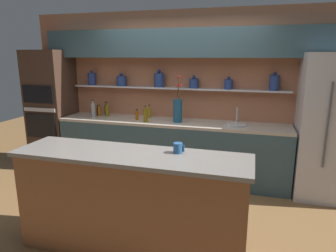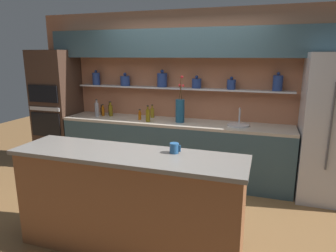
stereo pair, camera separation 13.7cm
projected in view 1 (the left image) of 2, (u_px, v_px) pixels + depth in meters
ground_plane at (154, 216)px, 3.65m from camera, size 12.00×12.00×0.00m
back_wall_unit at (183, 79)px, 4.72m from camera, size 5.20×0.44×2.60m
back_counter_unit at (171, 149)px, 4.74m from camera, size 3.57×0.62×0.92m
island_counter at (132, 203)px, 2.92m from camera, size 2.26×0.61×1.02m
refrigerator at (334, 128)px, 3.97m from camera, size 0.92×0.73×1.95m
oven_tower at (52, 109)px, 5.19m from camera, size 0.67×0.64×2.00m
flower_vase at (178, 110)px, 4.53m from camera, size 0.14×0.14×0.71m
sink_fixture at (236, 124)px, 4.37m from camera, size 0.31×0.31×0.25m
bottle_sauce_0 at (137, 115)px, 4.71m from camera, size 0.05×0.05×0.17m
bottle_oil_1 at (146, 115)px, 4.56m from camera, size 0.07×0.07×0.25m
bottle_sauce_2 at (99, 111)px, 4.99m from camera, size 0.05×0.05×0.20m
bottle_sauce_3 at (98, 111)px, 5.09m from camera, size 0.05×0.05×0.17m
bottle_oil_4 at (106, 110)px, 5.07m from camera, size 0.06×0.06×0.23m
bottle_oil_5 at (149, 113)px, 4.87m from camera, size 0.06×0.06×0.21m
bottle_spirit_6 at (93, 110)px, 4.94m from camera, size 0.07×0.07×0.28m
bottle_oil_7 at (107, 111)px, 4.97m from camera, size 0.06×0.06×0.25m
coffee_mug at (178, 148)px, 2.80m from camera, size 0.11×0.09×0.10m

